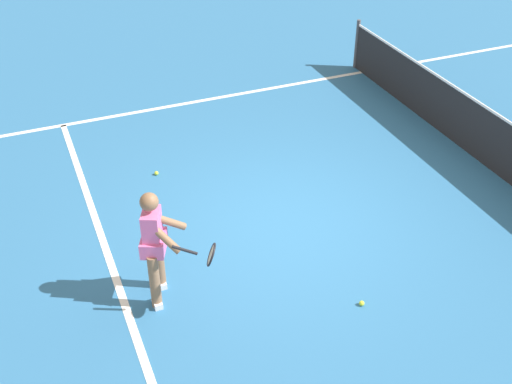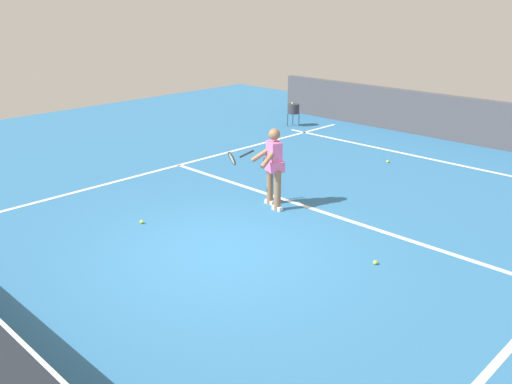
{
  "view_description": "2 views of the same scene",
  "coord_description": "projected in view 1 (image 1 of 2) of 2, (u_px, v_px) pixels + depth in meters",
  "views": [
    {
      "loc": [
        6.82,
        -3.19,
        5.7
      ],
      "look_at": [
        0.2,
        -0.48,
        0.83
      ],
      "focal_mm": 45.69,
      "sensor_mm": 36.0,
      "label": 1
    },
    {
      "loc": [
        -5.92,
        5.29,
        3.84
      ],
      "look_at": [
        0.02,
        -0.79,
        0.8
      ],
      "focal_mm": 38.43,
      "sensor_mm": 36.0,
      "label": 2
    }
  ],
  "objects": [
    {
      "name": "tennis_ball_far",
      "position": [
        156.0,
        173.0,
        10.52
      ],
      "size": [
        0.07,
        0.07,
        0.07
      ],
      "primitive_type": "sphere",
      "color": "#D1E533",
      "rests_on": "ground"
    },
    {
      "name": "tennis_player",
      "position": [
        156.0,
        243.0,
        7.73
      ],
      "size": [
        1.02,
        0.84,
        1.55
      ],
      "color": "#8C6647",
      "rests_on": "ground"
    },
    {
      "name": "tennis_ball_mid",
      "position": [
        362.0,
        303.0,
        8.05
      ],
      "size": [
        0.07,
        0.07,
        0.07
      ],
      "primitive_type": "sphere",
      "color": "#D1E533",
      "rests_on": "ground"
    },
    {
      "name": "court_net",
      "position": [
        500.0,
        146.0,
        10.34
      ],
      "size": [
        9.23,
        0.08,
        1.05
      ],
      "color": "#4C4C51",
      "rests_on": "ground"
    },
    {
      "name": "service_line_marking",
      "position": [
        112.0,
        267.0,
        8.65
      ],
      "size": [
        8.55,
        0.1,
        0.01
      ],
      "primitive_type": "cube",
      "color": "white",
      "rests_on": "ground"
    },
    {
      "name": "sideline_left_marking",
      "position": [
        192.0,
        102.0,
        12.69
      ],
      "size": [
        0.1,
        17.42,
        0.01
      ],
      "primitive_type": "cube",
      "color": "white",
      "rests_on": "ground"
    },
    {
      "name": "ground_plane",
      "position": [
        281.0,
        225.0,
        9.43
      ],
      "size": [
        25.24,
        25.24,
        0.0
      ],
      "primitive_type": "plane",
      "color": "teal"
    }
  ]
}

